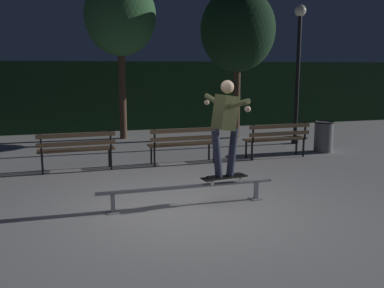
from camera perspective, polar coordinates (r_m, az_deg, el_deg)
The scene contains 12 objects.
ground_plane at distance 6.77m, azimuth -0.15°, elevation -8.62°, with size 90.00×90.00×0.00m, color #ADAAA8.
hedge_backdrop at distance 15.63m, azimuth -10.13°, elevation 6.40°, with size 24.00×1.20×2.40m, color black.
grind_rail at distance 6.83m, azimuth -0.54°, elevation -6.07°, with size 2.90×0.18×0.34m.
skateboard at distance 6.99m, azimuth 4.35°, elevation -4.48°, with size 0.80×0.30×0.09m.
skateboarder at distance 6.81m, azimuth 4.48°, elevation 3.16°, with size 0.63×1.40×1.56m.
park_bench_left_center at distance 9.34m, azimuth -15.16°, elevation -0.33°, with size 1.61×0.45×0.88m.
park_bench_right_center at distance 9.69m, azimuth -1.11°, elevation 0.39°, with size 1.61×0.45×0.88m.
park_bench_rightmost at distance 10.57m, azimuth 11.28°, elevation 1.01°, with size 1.61×0.45×0.88m.
tree_behind_benches at distance 13.44m, azimuth -9.55°, elevation 16.36°, with size 2.13×2.13×4.87m.
tree_far_right at distance 13.45m, azimuth 6.13°, elevation 14.83°, with size 2.27×2.27×4.56m.
lamp_post_right at distance 12.66m, azimuth 14.01°, elevation 11.22°, with size 0.32×0.32×3.90m.
trash_can at distance 11.68m, azimuth 17.17°, elevation 1.00°, with size 0.52×0.52×0.80m.
Camera 1 is at (-1.84, -6.14, 2.18)m, focal length 39.96 mm.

